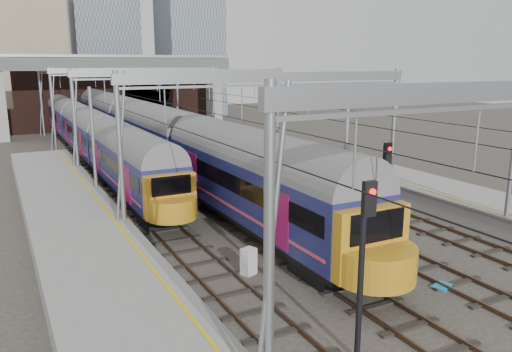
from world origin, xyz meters
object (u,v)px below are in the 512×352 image
signal_near_left (364,251)px  signal_near_centre (384,184)px  train_second (75,123)px  relay_cabinet (249,261)px  train_main (127,124)px

signal_near_left → signal_near_centre: bearing=50.6°
signal_near_left → train_second: bearing=97.8°
relay_cabinet → train_second: bearing=71.9°
train_main → relay_cabinet: size_ratio=65.20×
signal_near_left → relay_cabinet: bearing=96.8°
train_second → signal_near_left: bearing=-88.1°
train_second → signal_near_centre: size_ratio=12.24×
train_main → signal_near_centre: 31.97m
train_second → signal_near_centre: 37.37m
train_second → relay_cabinet: size_ratio=55.82×
train_main → train_second: 6.26m
train_second → relay_cabinet: bearing=-87.9°
signal_near_left → signal_near_centre: size_ratio=1.06×
signal_near_left → relay_cabinet: size_ratio=4.85×
train_main → signal_near_left: 38.07m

